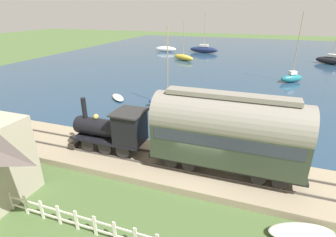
% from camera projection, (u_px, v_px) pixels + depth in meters
% --- Properties ---
extents(ground_plane, '(200.00, 200.00, 0.00)m').
position_uv_depth(ground_plane, '(201.00, 178.00, 15.21)').
color(ground_plane, '#476033').
extents(harbor_water, '(80.00, 80.00, 0.01)m').
position_uv_depth(harbor_water, '(249.00, 58.00, 52.57)').
color(harbor_water, navy).
rests_on(harbor_water, ground).
extents(rail_embankment, '(4.54, 56.00, 0.53)m').
position_uv_depth(rail_embankment, '(202.00, 171.00, 15.46)').
color(rail_embankment, gray).
rests_on(rail_embankment, ground).
extents(steam_locomotive, '(2.02, 5.16, 3.35)m').
position_uv_depth(steam_locomotive, '(114.00, 128.00, 16.51)').
color(steam_locomotive, black).
rests_on(steam_locomotive, rail_embankment).
extents(passenger_coach, '(2.51, 8.34, 4.58)m').
position_uv_depth(passenger_coach, '(227.00, 131.00, 14.01)').
color(passenger_coach, black).
rests_on(passenger_coach, rail_embankment).
extents(sailboat_yellow, '(3.74, 5.11, 7.10)m').
position_uv_depth(sailboat_yellow, '(183.00, 57.00, 50.06)').
color(sailboat_yellow, gold).
rests_on(sailboat_yellow, harbor_water).
extents(sailboat_blue, '(2.68, 3.88, 7.62)m').
position_uv_depth(sailboat_blue, '(168.00, 100.00, 26.21)').
color(sailboat_blue, '#335199').
rests_on(sailboat_blue, harbor_water).
extents(sailboat_black, '(3.59, 5.33, 8.97)m').
position_uv_depth(sailboat_black, '(331.00, 60.00, 46.29)').
color(sailboat_black, black).
rests_on(sailboat_black, harbor_water).
extents(sailboat_navy, '(2.01, 6.55, 8.18)m').
position_uv_depth(sailboat_navy, '(204.00, 49.00, 58.56)').
color(sailboat_navy, '#192347').
rests_on(sailboat_navy, harbor_water).
extents(sailboat_teal, '(2.73, 3.28, 8.80)m').
position_uv_depth(sailboat_teal, '(292.00, 77.00, 34.78)').
color(sailboat_teal, '#1E707A').
rests_on(sailboat_teal, harbor_water).
extents(sailboat_white, '(1.37, 4.83, 5.52)m').
position_uv_depth(sailboat_white, '(166.00, 49.00, 60.02)').
color(sailboat_white, white).
rests_on(sailboat_white, harbor_water).
extents(rowboat_near_shore, '(2.62, 2.61, 0.39)m').
position_uv_depth(rowboat_near_shore, '(118.00, 98.00, 28.37)').
color(rowboat_near_shore, silver).
rests_on(rowboat_near_shore, harbor_water).
extents(rowboat_off_pier, '(1.82, 2.64, 0.50)m').
position_uv_depth(rowboat_off_pier, '(207.00, 120.00, 22.52)').
color(rowboat_off_pier, beige).
rests_on(rowboat_off_pier, harbor_water).
extents(rowboat_far_out, '(2.82, 2.34, 0.40)m').
position_uv_depth(rowboat_far_out, '(259.00, 128.00, 20.98)').
color(rowboat_far_out, silver).
rests_on(rowboat_far_out, harbor_water).
extents(beached_dinghy, '(1.88, 3.00, 0.44)m').
position_uv_depth(beached_dinghy, '(301.00, 233.00, 11.19)').
color(beached_dinghy, silver).
rests_on(beached_dinghy, ground).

